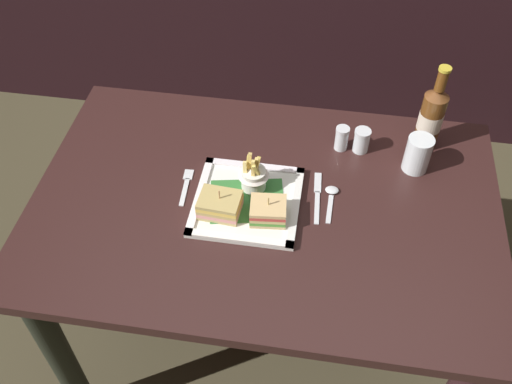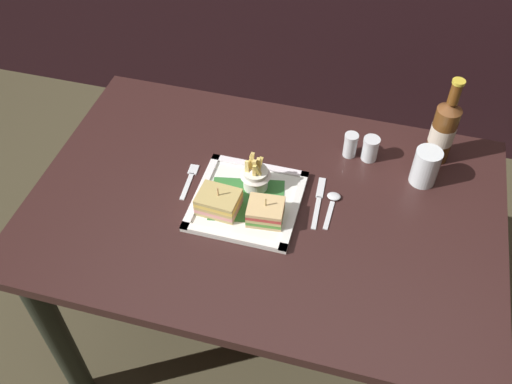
{
  "view_description": "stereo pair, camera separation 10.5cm",
  "coord_description": "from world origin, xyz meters",
  "views": [
    {
      "loc": [
        0.13,
        -0.95,
        1.84
      ],
      "look_at": [
        -0.02,
        -0.01,
        0.78
      ],
      "focal_mm": 40.21,
      "sensor_mm": 36.0,
      "label": 1
    },
    {
      "loc": [
        0.23,
        -0.93,
        1.84
      ],
      "look_at": [
        -0.02,
        -0.01,
        0.78
      ],
      "focal_mm": 40.21,
      "sensor_mm": 36.0,
      "label": 2
    }
  ],
  "objects": [
    {
      "name": "square_plate",
      "position": [
        -0.04,
        -0.01,
        0.75
      ],
      "size": [
        0.26,
        0.26,
        0.02
      ],
      "color": "white",
      "rests_on": "dining_table"
    },
    {
      "name": "salt_shaker",
      "position": [
        0.18,
        0.23,
        0.78
      ],
      "size": [
        0.04,
        0.04,
        0.07
      ],
      "color": "silver",
      "rests_on": "dining_table"
    },
    {
      "name": "fork",
      "position": [
        -0.21,
        0.03,
        0.75
      ],
      "size": [
        0.03,
        0.13,
        0.0
      ],
      "color": "silver",
      "rests_on": "dining_table"
    },
    {
      "name": "knife",
      "position": [
        0.13,
        0.04,
        0.75
      ],
      "size": [
        0.03,
        0.18,
        0.0
      ],
      "color": "silver",
      "rests_on": "dining_table"
    },
    {
      "name": "dining_table",
      "position": [
        0.0,
        0.0,
        0.61
      ],
      "size": [
        1.19,
        0.78,
        0.74
      ],
      "color": "#321B19",
      "rests_on": "ground_plane"
    },
    {
      "name": "beer_bottle",
      "position": [
        0.41,
        0.28,
        0.84
      ],
      "size": [
        0.06,
        0.06,
        0.26
      ],
      "color": "brown",
      "rests_on": "dining_table"
    },
    {
      "name": "ground_plane",
      "position": [
        0.0,
        0.0,
        0.0
      ],
      "size": [
        6.0,
        6.0,
        0.0
      ],
      "primitive_type": "plane",
      "color": "#453D29"
    },
    {
      "name": "sandwich_half_left",
      "position": [
        -0.1,
        -0.06,
        0.78
      ],
      "size": [
        0.11,
        0.09,
        0.08
      ],
      "color": "tan",
      "rests_on": "square_plate"
    },
    {
      "name": "sandwich_half_right",
      "position": [
        0.02,
        -0.06,
        0.78
      ],
      "size": [
        0.09,
        0.08,
        0.07
      ],
      "color": "tan",
      "rests_on": "square_plate"
    },
    {
      "name": "fries_cup",
      "position": [
        -0.04,
        0.04,
        0.8
      ],
      "size": [
        0.08,
        0.08,
        0.11
      ],
      "color": "silver",
      "rests_on": "square_plate"
    },
    {
      "name": "pepper_shaker",
      "position": [
        0.23,
        0.23,
        0.78
      ],
      "size": [
        0.04,
        0.04,
        0.07
      ],
      "color": "silver",
      "rests_on": "dining_table"
    },
    {
      "name": "water_glass",
      "position": [
        0.38,
        0.18,
        0.79
      ],
      "size": [
        0.07,
        0.07,
        0.1
      ],
      "color": "silver",
      "rests_on": "dining_table"
    },
    {
      "name": "spoon",
      "position": [
        0.17,
        0.05,
        0.75
      ],
      "size": [
        0.03,
        0.12,
        0.01
      ],
      "color": "silver",
      "rests_on": "dining_table"
    }
  ]
}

